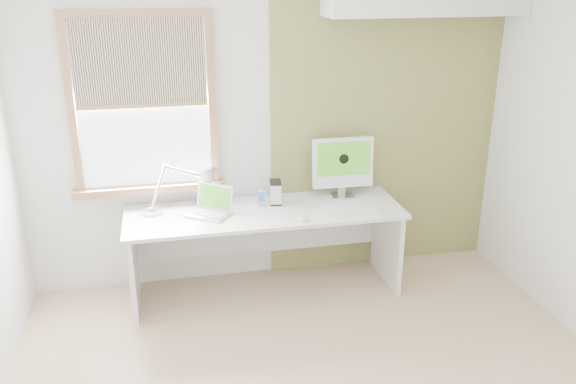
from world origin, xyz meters
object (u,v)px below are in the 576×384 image
object	(u,v)px
external_drive	(275,192)
laptop	(211,207)
desk_lamp	(198,183)
desk	(264,230)
imac	(343,164)

from	to	relation	value
external_drive	laptop	bearing A→B (deg)	-168.07
desk_lamp	desk	bearing A→B (deg)	-13.38
desk	external_drive	world-z (taller)	external_drive
desk_lamp	laptop	distance (m)	0.23
desk	desk_lamp	distance (m)	0.65
desk	laptop	xyz separation A→B (m)	(-0.42, -0.03, 0.25)
laptop	external_drive	distance (m)	0.55
laptop	imac	world-z (taller)	imac
laptop	imac	distance (m)	1.15
external_drive	desk	bearing A→B (deg)	-145.32
desk_lamp	laptop	xyz separation A→B (m)	(0.08, -0.15, -0.15)
desk_lamp	external_drive	distance (m)	0.63
laptop	imac	bearing A→B (deg)	8.39
laptop	imac	xyz separation A→B (m)	(1.12, 0.16, 0.23)
desk	desk_lamp	size ratio (longest dim) A/B	3.13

